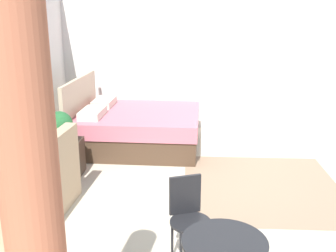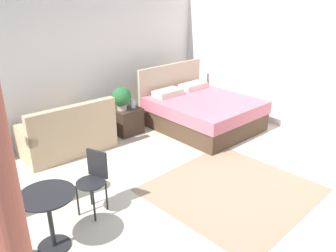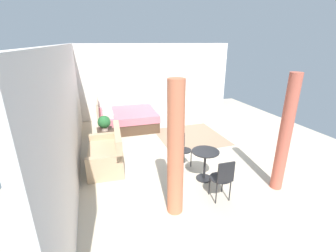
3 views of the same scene
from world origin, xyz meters
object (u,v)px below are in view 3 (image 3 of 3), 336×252
Objects in this scene: bed at (126,119)px; potted_plant at (104,122)px; nightstand at (106,137)px; couch at (107,154)px; balcony_table at (205,160)px; cafe_chair_near_window at (182,147)px; cafe_chair_near_couch at (223,177)px; vase at (106,125)px.

potted_plant is (-1.37, 0.79, 0.42)m from bed.
bed is at bearing -31.89° from nightstand.
balcony_table is (-1.30, -1.98, 0.17)m from couch.
bed is at bearing 16.15° from cafe_chair_near_window.
balcony_table is at bearing -2.02° from cafe_chair_near_couch.
potted_plant is at bearing 149.96° from bed.
bed reaches higher than balcony_table.
balcony_table is (-3.81, -1.15, 0.15)m from bed.
balcony_table is 0.85× the size of cafe_chair_near_window.
nightstand is 0.58× the size of cafe_chair_near_couch.
couch is 3.53× the size of potted_plant.
cafe_chair_near_couch is (-0.77, 0.03, 0.05)m from balcony_table.
couch is 1.38m from vase.
couch is (-2.50, 0.83, -0.02)m from bed.
cafe_chair_near_window is at bearing 19.35° from balcony_table.
potted_plant reaches higher than couch.
potted_plant is 2.42m from cafe_chair_near_window.
couch reaches higher than nightstand.
couch is 3.09× the size of nightstand.
balcony_table is at bearing -160.65° from cafe_chair_near_window.
bed is at bearing -30.04° from potted_plant.
cafe_chair_near_couch is at bearing -171.42° from cafe_chair_near_window.
nightstand is 0.74× the size of balcony_table.
cafe_chair_near_couch reaches higher than cafe_chair_near_window.
bed is 4.72m from cafe_chair_near_couch.
potted_plant reaches higher than cafe_chair_near_window.
bed is at bearing 16.77° from balcony_table.
cafe_chair_near_window is (0.72, 0.25, 0.02)m from balcony_table.
bed is 2.64m from couch.
bed is 2.53× the size of cafe_chair_near_window.
potted_plant is at bearing -1.97° from couch.
bed reaches higher than cafe_chair_near_window.
couch is 2.86m from cafe_chair_near_couch.
balcony_table is 0.79× the size of cafe_chair_near_couch.
couch reaches higher than cafe_chair_near_couch.
vase is at bearing 28.60° from cafe_chair_near_couch.
nightstand is at bearing 37.46° from balcony_table.
bed is 4.04× the size of nightstand.
balcony_table is 0.78m from cafe_chair_near_couch.
balcony_table is (-2.53, -1.94, 0.22)m from nightstand.
potted_plant is at bearing 38.60° from balcony_table.
bed is 11.86× the size of vase.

